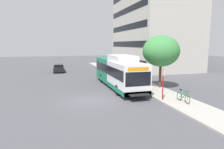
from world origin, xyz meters
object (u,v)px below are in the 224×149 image
(bus_stop_sign_pole, at_px, (163,82))
(street_tree_near_stop, at_px, (161,51))
(bicycle_parked, at_px, (183,97))
(parked_car_far_lane, at_px, (59,68))
(transit_bus, at_px, (118,72))

(bus_stop_sign_pole, distance_m, street_tree_near_stop, 5.76)
(bicycle_parked, height_order, parked_car_far_lane, parked_car_far_lane)
(bicycle_parked, bearing_deg, transit_bus, 112.48)
(transit_bus, bearing_deg, bus_stop_sign_pole, -74.23)
(parked_car_far_lane, bearing_deg, bicycle_parked, -67.44)
(transit_bus, height_order, parked_car_far_lane, transit_bus)
(transit_bus, distance_m, parked_car_far_lane, 16.14)
(transit_bus, xyz_separation_m, bus_stop_sign_pole, (1.86, -6.60, -0.05))
(bicycle_parked, height_order, street_tree_near_stop, street_tree_near_stop)
(transit_bus, bearing_deg, bicycle_parked, -67.52)
(bus_stop_sign_pole, bearing_deg, parked_car_far_lane, 110.57)
(transit_bus, height_order, street_tree_near_stop, street_tree_near_stop)
(bicycle_parked, distance_m, parked_car_far_lane, 24.36)
(street_tree_near_stop, height_order, parked_car_far_lane, street_tree_near_stop)
(bicycle_parked, relative_size, parked_car_far_lane, 0.39)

